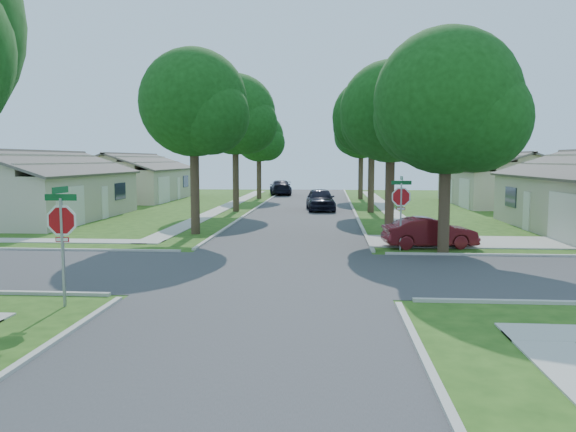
{
  "coord_description": "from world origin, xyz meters",
  "views": [
    {
      "loc": [
        1.84,
        -17.9,
        3.64
      ],
      "look_at": [
        0.35,
        2.25,
        1.6
      ],
      "focal_mm": 35.0,
      "sensor_mm": 36.0,
      "label": 1
    }
  ],
  "objects_px": {
    "house_nw_far": "(133,183)",
    "tree_w_near": "(195,108)",
    "house_nw_near": "(36,194)",
    "tree_e_far": "(362,134)",
    "tree_w_far": "(259,139)",
    "car_driveway": "(430,232)",
    "tree_e_near": "(392,117)",
    "house_ne_far": "(503,186)",
    "tree_w_mid": "(236,118)",
    "car_curb_east": "(320,199)",
    "stop_sign_sw": "(62,225)",
    "tree_ne_corner": "(449,108)",
    "tree_e_mid": "(373,121)",
    "stop_sign_ne": "(401,200)",
    "car_curb_west": "(281,188)"
  },
  "relations": [
    {
      "from": "tree_e_near",
      "to": "house_nw_near",
      "type": "bearing_deg",
      "value": 163.89
    },
    {
      "from": "tree_ne_corner",
      "to": "tree_e_mid",
      "type": "bearing_deg",
      "value": 95.45
    },
    {
      "from": "tree_w_far",
      "to": "car_driveway",
      "type": "relative_size",
      "value": 2.11
    },
    {
      "from": "house_nw_far",
      "to": "tree_w_near",
      "type": "bearing_deg",
      "value": -63.73
    },
    {
      "from": "tree_e_mid",
      "to": "tree_e_near",
      "type": "bearing_deg",
      "value": -90.03
    },
    {
      "from": "tree_e_near",
      "to": "tree_e_far",
      "type": "xyz_separation_m",
      "value": [
        0.0,
        25.0,
        0.34
      ]
    },
    {
      "from": "tree_w_far",
      "to": "house_nw_near",
      "type": "xyz_separation_m",
      "value": [
        -11.34,
        -19.01,
        -3.99
      ]
    },
    {
      "from": "stop_sign_sw",
      "to": "house_nw_near",
      "type": "distance_m",
      "value": 22.71
    },
    {
      "from": "tree_w_mid",
      "to": "tree_ne_corner",
      "type": "xyz_separation_m",
      "value": [
        11.0,
        -16.8,
        -0.9
      ]
    },
    {
      "from": "tree_w_near",
      "to": "car_driveway",
      "type": "xyz_separation_m",
      "value": [
        10.64,
        -3.51,
        -5.49
      ]
    },
    {
      "from": "tree_e_far",
      "to": "tree_w_far",
      "type": "xyz_separation_m",
      "value": [
        -9.4,
        -0.0,
        -0.47
      ]
    },
    {
      "from": "stop_sign_sw",
      "to": "house_nw_far",
      "type": "height_order",
      "value": "house_nw_far"
    },
    {
      "from": "tree_e_mid",
      "to": "house_nw_far",
      "type": "distance_m",
      "value": 23.95
    },
    {
      "from": "tree_w_near",
      "to": "house_nw_far",
      "type": "distance_m",
      "value": 26.05
    },
    {
      "from": "stop_sign_sw",
      "to": "car_driveway",
      "type": "xyz_separation_m",
      "value": [
        10.7,
        10.2,
        -1.4
      ]
    },
    {
      "from": "tree_e_far",
      "to": "house_nw_far",
      "type": "bearing_deg",
      "value": -174.47
    },
    {
      "from": "tree_w_near",
      "to": "stop_sign_ne",
      "type": "bearing_deg",
      "value": -24.74
    },
    {
      "from": "tree_e_near",
      "to": "tree_e_mid",
      "type": "height_order",
      "value": "tree_e_mid"
    },
    {
      "from": "tree_e_far",
      "to": "car_curb_east",
      "type": "distance_m",
      "value": 13.35
    },
    {
      "from": "tree_w_far",
      "to": "car_curb_east",
      "type": "xyz_separation_m",
      "value": [
        5.85,
        -11.79,
        -4.7
      ]
    },
    {
      "from": "tree_e_near",
      "to": "tree_w_near",
      "type": "height_order",
      "value": "tree_w_near"
    },
    {
      "from": "tree_w_near",
      "to": "house_nw_far",
      "type": "xyz_separation_m",
      "value": [
        -11.35,
        22.99,
        -4.6
      ]
    },
    {
      "from": "stop_sign_sw",
      "to": "car_driveway",
      "type": "distance_m",
      "value": 14.85
    },
    {
      "from": "tree_w_mid",
      "to": "tree_w_far",
      "type": "distance_m",
      "value": 13.04
    },
    {
      "from": "tree_w_near",
      "to": "tree_w_far",
      "type": "bearing_deg",
      "value": 90.01
    },
    {
      "from": "tree_w_near",
      "to": "tree_w_mid",
      "type": "distance_m",
      "value": 12.01
    },
    {
      "from": "stop_sign_ne",
      "to": "tree_w_far",
      "type": "relative_size",
      "value": 0.37
    },
    {
      "from": "car_curb_west",
      "to": "stop_sign_ne",
      "type": "bearing_deg",
      "value": 94.97
    },
    {
      "from": "tree_e_near",
      "to": "house_ne_far",
      "type": "relative_size",
      "value": 0.61
    },
    {
      "from": "house_nw_near",
      "to": "car_curb_east",
      "type": "distance_m",
      "value": 18.66
    },
    {
      "from": "house_nw_near",
      "to": "car_curb_east",
      "type": "height_order",
      "value": "house_nw_near"
    },
    {
      "from": "house_nw_near",
      "to": "tree_e_far",
      "type": "bearing_deg",
      "value": 42.5
    },
    {
      "from": "house_ne_far",
      "to": "car_driveway",
      "type": "distance_m",
      "value": 25.55
    },
    {
      "from": "stop_sign_sw",
      "to": "car_curb_east",
      "type": "xyz_separation_m",
      "value": [
        5.9,
        26.92,
        -1.23
      ]
    },
    {
      "from": "house_ne_far",
      "to": "house_nw_near",
      "type": "distance_m",
      "value": 34.91
    },
    {
      "from": "tree_e_far",
      "to": "tree_w_near",
      "type": "xyz_separation_m",
      "value": [
        -9.4,
        -25.0,
        0.14
      ]
    },
    {
      "from": "house_ne_far",
      "to": "tree_e_mid",
      "type": "bearing_deg",
      "value": -144.58
    },
    {
      "from": "tree_e_mid",
      "to": "car_curb_west",
      "type": "height_order",
      "value": "tree_e_mid"
    },
    {
      "from": "tree_ne_corner",
      "to": "car_curb_west",
      "type": "bearing_deg",
      "value": 105.03
    },
    {
      "from": "stop_sign_ne",
      "to": "tree_e_mid",
      "type": "bearing_deg",
      "value": 89.8
    },
    {
      "from": "stop_sign_ne",
      "to": "tree_w_mid",
      "type": "xyz_separation_m",
      "value": [
        -9.34,
        16.31,
        4.46
      ]
    },
    {
      "from": "stop_sign_ne",
      "to": "car_curb_west",
      "type": "height_order",
      "value": "stop_sign_ne"
    },
    {
      "from": "tree_e_mid",
      "to": "car_curb_east",
      "type": "bearing_deg",
      "value": 161.17
    },
    {
      "from": "tree_w_far",
      "to": "tree_ne_corner",
      "type": "xyz_separation_m",
      "value": [
        11.01,
        -29.8,
        0.09
      ]
    },
    {
      "from": "house_ne_far",
      "to": "tree_w_far",
      "type": "bearing_deg",
      "value": 166.36
    },
    {
      "from": "house_nw_far",
      "to": "tree_w_far",
      "type": "bearing_deg",
      "value": 10.05
    },
    {
      "from": "tree_w_near",
      "to": "car_driveway",
      "type": "distance_m",
      "value": 12.48
    },
    {
      "from": "stop_sign_sw",
      "to": "tree_e_far",
      "type": "height_order",
      "value": "tree_e_far"
    },
    {
      "from": "house_nw_near",
      "to": "car_driveway",
      "type": "distance_m",
      "value": 23.97
    },
    {
      "from": "stop_sign_ne",
      "to": "car_curb_west",
      "type": "relative_size",
      "value": 0.57
    }
  ]
}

